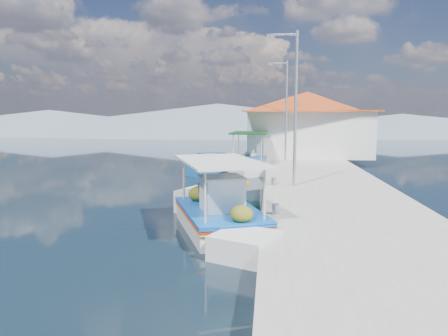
# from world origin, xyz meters

# --- Properties ---
(ground) EXTENTS (160.00, 160.00, 0.00)m
(ground) POSITION_xyz_m (0.00, 0.00, 0.00)
(ground) COLOR black
(ground) RESTS_ON ground
(quay) EXTENTS (5.00, 44.00, 0.50)m
(quay) POSITION_xyz_m (5.90, 6.00, 0.25)
(quay) COLOR #AAA79F
(quay) RESTS_ON ground
(bollards) EXTENTS (0.20, 17.20, 0.30)m
(bollards) POSITION_xyz_m (3.80, 5.25, 0.65)
(bollards) COLOR #A5A8AD
(bollards) RESTS_ON quay
(main_caique) EXTENTS (3.55, 6.40, 2.25)m
(main_caique) POSITION_xyz_m (2.23, -2.98, 0.43)
(main_caique) COLOR silver
(main_caique) RESTS_ON ground
(caique_green_canopy) EXTENTS (2.15, 6.77, 2.53)m
(caique_green_canopy) POSITION_xyz_m (2.43, 10.23, 0.38)
(caique_green_canopy) COLOR silver
(caique_green_canopy) RESTS_ON ground
(caique_blue_hull) EXTENTS (1.95, 6.33, 1.13)m
(caique_blue_hull) POSITION_xyz_m (-0.05, 9.85, 0.30)
(caique_blue_hull) COLOR #1C5FA8
(caique_blue_hull) RESTS_ON ground
(harbor_building) EXTENTS (10.49, 10.49, 4.40)m
(harbor_building) POSITION_xyz_m (6.20, 15.00, 2.78)
(harbor_building) COLOR silver
(harbor_building) RESTS_ON quay
(lamp_post_near) EXTENTS (1.21, 0.14, 6.00)m
(lamp_post_near) POSITION_xyz_m (4.51, 2.00, 3.85)
(lamp_post_near) COLOR #A5A8AD
(lamp_post_near) RESTS_ON quay
(lamp_post_far) EXTENTS (1.21, 0.14, 6.00)m
(lamp_post_far) POSITION_xyz_m (4.51, 11.00, 3.85)
(lamp_post_far) COLOR #A5A8AD
(lamp_post_far) RESTS_ON quay
(mountain_ridge) EXTENTS (171.40, 96.00, 5.50)m
(mountain_ridge) POSITION_xyz_m (6.54, 56.00, 2.04)
(mountain_ridge) COLOR slate
(mountain_ridge) RESTS_ON ground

